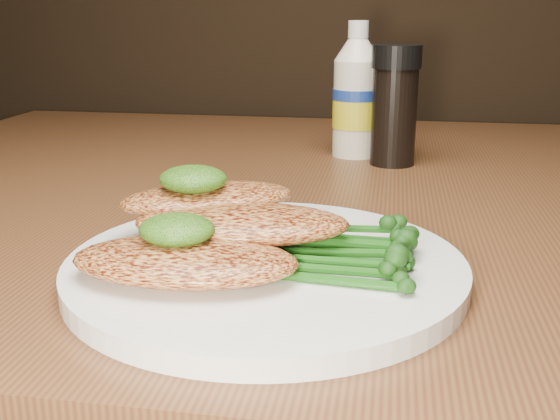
# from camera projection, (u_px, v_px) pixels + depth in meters

# --- Properties ---
(plate) EXTENTS (0.26, 0.26, 0.01)m
(plate) POSITION_uv_depth(u_px,v_px,m) (266.00, 268.00, 0.43)
(plate) COLOR white
(plate) RESTS_ON dining_table
(chicken_front) EXTENTS (0.14, 0.08, 0.02)m
(chicken_front) POSITION_uv_depth(u_px,v_px,m) (185.00, 261.00, 0.40)
(chicken_front) COLOR #CB8040
(chicken_front) RESTS_ON plate
(chicken_mid) EXTENTS (0.15, 0.08, 0.02)m
(chicken_mid) POSITION_uv_depth(u_px,v_px,m) (242.00, 223.00, 0.43)
(chicken_mid) COLOR #CB8040
(chicken_mid) RESTS_ON plate
(chicken_back) EXTENTS (0.14, 0.11, 0.02)m
(chicken_back) POSITION_uv_depth(u_px,v_px,m) (208.00, 198.00, 0.47)
(chicken_back) COLOR #CB8040
(chicken_back) RESTS_ON plate
(pesto_front) EXTENTS (0.05, 0.05, 0.02)m
(pesto_front) POSITION_uv_depth(u_px,v_px,m) (177.00, 229.00, 0.40)
(pesto_front) COLOR black
(pesto_front) RESTS_ON chicken_front
(pesto_back) EXTENTS (0.05, 0.05, 0.02)m
(pesto_back) POSITION_uv_depth(u_px,v_px,m) (193.00, 179.00, 0.46)
(pesto_back) COLOR black
(pesto_back) RESTS_ON chicken_back
(broccolini_bundle) EXTENTS (0.13, 0.10, 0.02)m
(broccolini_bundle) POSITION_uv_depth(u_px,v_px,m) (336.00, 247.00, 0.42)
(broccolini_bundle) COLOR #174E11
(broccolini_bundle) RESTS_ON plate
(mayo_bottle) EXTENTS (0.06, 0.06, 0.15)m
(mayo_bottle) POSITION_uv_depth(u_px,v_px,m) (356.00, 90.00, 0.77)
(mayo_bottle) COLOR beige
(mayo_bottle) RESTS_ON dining_table
(pepper_grinder) EXTENTS (0.07, 0.07, 0.13)m
(pepper_grinder) POSITION_uv_depth(u_px,v_px,m) (394.00, 106.00, 0.73)
(pepper_grinder) COLOR black
(pepper_grinder) RESTS_ON dining_table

